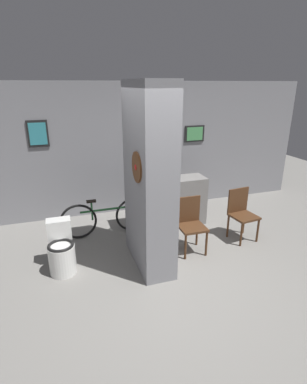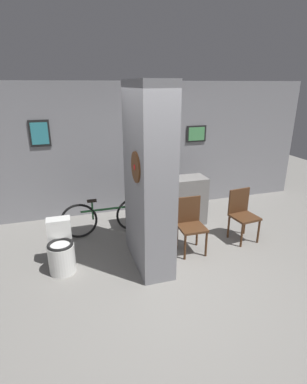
{
  "view_description": "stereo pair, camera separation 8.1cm",
  "coord_description": "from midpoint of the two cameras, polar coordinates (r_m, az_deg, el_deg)",
  "views": [
    {
      "loc": [
        -1.32,
        -3.19,
        2.54
      ],
      "look_at": [
        0.06,
        0.99,
        0.95
      ],
      "focal_mm": 28.0,
      "sensor_mm": 36.0,
      "label": 1
    },
    {
      "loc": [
        -1.24,
        -3.21,
        2.54
      ],
      "look_at": [
        0.06,
        0.99,
        0.95
      ],
      "focal_mm": 28.0,
      "sensor_mm": 36.0,
      "label": 2
    }
  ],
  "objects": [
    {
      "name": "ground_plane",
      "position": [
        4.28,
        2.97,
        -16.53
      ],
      "size": [
        14.0,
        14.0,
        0.0
      ],
      "primitive_type": "plane",
      "color": "gray"
    },
    {
      "name": "wall_back",
      "position": [
        6.1,
        -5.8,
        8.09
      ],
      "size": [
        8.0,
        0.09,
        2.6
      ],
      "color": "gray",
      "rests_on": "ground_plane"
    },
    {
      "name": "pillar_center",
      "position": [
        4.15,
        -1.46,
        2.47
      ],
      "size": [
        0.47,
        1.17,
        2.6
      ],
      "color": "gray",
      "rests_on": "ground_plane"
    },
    {
      "name": "counter_shelf",
      "position": [
        5.6,
        2.18,
        -2.0
      ],
      "size": [
        1.46,
        0.44,
        0.91
      ],
      "color": "gray",
      "rests_on": "ground_plane"
    },
    {
      "name": "toilet",
      "position": [
        4.52,
        -17.63,
        -10.69
      ],
      "size": [
        0.37,
        0.53,
        0.72
      ],
      "color": "white",
      "rests_on": "ground_plane"
    },
    {
      "name": "chair_near_pillar",
      "position": [
        4.77,
        6.54,
        -5.74
      ],
      "size": [
        0.41,
        0.41,
        0.88
      ],
      "rotation": [
        0.0,
        0.0,
        -0.02
      ],
      "color": "#4C2D19",
      "rests_on": "ground_plane"
    },
    {
      "name": "chair_by_doorway",
      "position": [
        5.32,
        15.97,
        -3.66
      ],
      "size": [
        0.45,
        0.45,
        0.88
      ],
      "rotation": [
        0.0,
        0.0,
        0.11
      ],
      "color": "#4C2D19",
      "rests_on": "ground_plane"
    },
    {
      "name": "bicycle",
      "position": [
        5.36,
        -9.37,
        -4.76
      ],
      "size": [
        1.6,
        0.42,
        0.68
      ],
      "color": "black",
      "rests_on": "ground_plane"
    },
    {
      "name": "bottle_tall",
      "position": [
        5.33,
        -0.03,
        3.42
      ],
      "size": [
        0.08,
        0.08,
        0.33
      ],
      "color": "silver",
      "rests_on": "counter_shelf"
    },
    {
      "name": "bottle_short",
      "position": [
        5.39,
        1.06,
        3.19
      ],
      "size": [
        0.06,
        0.06,
        0.23
      ],
      "color": "#19598C",
      "rests_on": "counter_shelf"
    }
  ]
}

